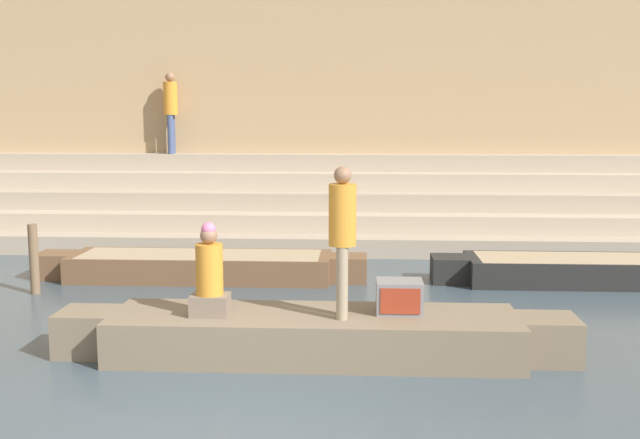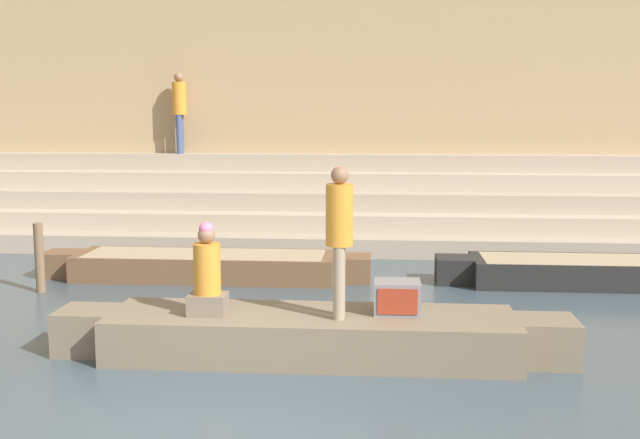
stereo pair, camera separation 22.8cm
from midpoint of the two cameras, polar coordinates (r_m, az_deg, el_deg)
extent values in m
plane|color=#3D4C56|center=(6.85, -8.66, -15.56)|extent=(120.00, 120.00, 0.00)
cube|color=tan|center=(15.63, -1.77, -1.27)|extent=(36.00, 2.93, 0.37)
cube|color=#B2A28D|center=(15.86, -1.69, 0.20)|extent=(36.00, 2.34, 0.37)
cube|color=tan|center=(16.10, -1.60, 1.64)|extent=(36.00, 1.76, 0.37)
cube|color=#B2A28D|center=(16.35, -1.52, 3.02)|extent=(36.00, 1.17, 0.37)
cube|color=tan|center=(16.62, -1.45, 4.37)|extent=(36.00, 0.59, 0.37)
cube|color=tan|center=(17.52, -1.23, 12.29)|extent=(34.20, 1.20, 8.01)
cube|color=brown|center=(17.03, -1.36, -0.09)|extent=(34.20, 0.12, 0.60)
cube|color=#756651|center=(8.54, -1.22, -8.82)|extent=(4.57, 1.18, 0.50)
cube|color=tan|center=(8.48, -1.23, -7.36)|extent=(4.21, 1.08, 0.05)
cube|color=#756651|center=(8.74, 16.28, -8.75)|extent=(0.64, 0.65, 0.50)
cube|color=#756651|center=(9.11, -17.97, -8.13)|extent=(0.64, 0.65, 0.50)
cylinder|color=olive|center=(9.23, -5.17, -6.58)|extent=(2.34, 0.04, 0.04)
cylinder|color=gray|center=(8.32, 0.93, -4.62)|extent=(0.13, 0.13, 0.81)
cylinder|color=gray|center=(8.16, 0.88, -4.88)|extent=(0.13, 0.13, 0.81)
cylinder|color=orange|center=(8.10, 0.92, 0.35)|extent=(0.30, 0.30, 0.67)
sphere|color=#8C664C|center=(8.06, 0.93, 3.39)|extent=(0.19, 0.19, 0.19)
cube|color=#756656|center=(8.50, -9.13, -6.43)|extent=(0.42, 0.33, 0.24)
cylinder|color=orange|center=(8.41, -9.20, -3.77)|extent=(0.30, 0.30, 0.57)
sphere|color=#8C664C|center=(8.34, -9.26, -1.21)|extent=(0.19, 0.19, 0.19)
sphere|color=pink|center=(8.33, -9.27, -0.75)|extent=(0.16, 0.16, 0.16)
cube|color=slate|center=(8.52, 5.30, -5.86)|extent=(0.52, 0.42, 0.37)
cube|color=#99331E|center=(8.31, 5.35, -6.22)|extent=(0.44, 0.02, 0.29)
cube|color=black|center=(12.86, 19.87, -3.70)|extent=(4.15, 1.14, 0.42)
cube|color=tan|center=(12.82, 19.91, -2.89)|extent=(3.81, 1.04, 0.05)
cube|color=black|center=(12.39, 9.32, -3.75)|extent=(0.58, 0.63, 0.42)
cube|color=brown|center=(12.59, -9.58, -3.56)|extent=(4.29, 1.14, 0.42)
cube|color=tan|center=(12.56, -9.60, -2.73)|extent=(3.95, 1.04, 0.05)
cube|color=brown|center=(12.29, 1.64, -3.74)|extent=(0.60, 0.63, 0.42)
cube|color=brown|center=(13.34, -19.89, -3.28)|extent=(0.60, 0.63, 0.42)
cylinder|color=brown|center=(12.21, -21.47, -2.83)|extent=(0.14, 0.14, 1.07)
cylinder|color=#3D4C75|center=(17.18, -11.56, 6.38)|extent=(0.13, 0.13, 0.86)
cylinder|color=#3D4C75|center=(17.01, -11.70, 6.36)|extent=(0.13, 0.13, 0.86)
cylinder|color=orange|center=(17.09, -11.71, 9.03)|extent=(0.31, 0.31, 0.72)
sphere|color=#8C664C|center=(17.11, -11.75, 10.58)|extent=(0.21, 0.21, 0.21)
camera|label=1|loc=(0.11, -90.69, -0.10)|focal=42.00mm
camera|label=2|loc=(0.11, 89.31, 0.10)|focal=42.00mm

